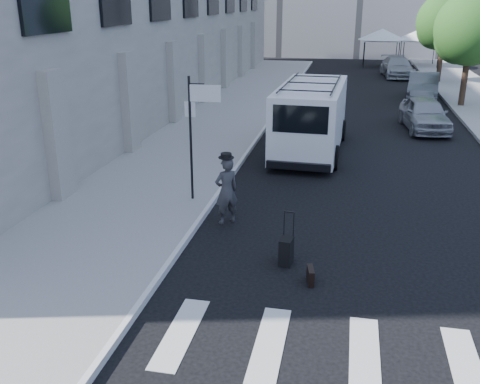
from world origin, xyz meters
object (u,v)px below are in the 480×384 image
at_px(cargo_van, 311,117).
at_px(parked_car_a, 425,114).
at_px(parked_car_b, 423,86).
at_px(suitcase, 286,251).
at_px(parked_car_c, 397,67).
at_px(briefcase, 310,276).
at_px(businessman, 226,191).

xyz_separation_m(cargo_van, parked_car_a, (4.73, 4.52, -0.59)).
xyz_separation_m(parked_car_a, parked_car_b, (0.81, 8.02, 0.04)).
bearing_deg(suitcase, parked_car_c, 87.57).
height_order(parked_car_a, parked_car_c, parked_car_c).
distance_m(briefcase, parked_car_c, 32.75).
distance_m(briefcase, parked_car_b, 23.42).
distance_m(businessman, parked_car_a, 13.70).
bearing_deg(parked_car_b, parked_car_c, 102.07).
bearing_deg(parked_car_c, parked_car_a, -95.77).
relative_size(businessman, parked_car_c, 0.35).
xyz_separation_m(briefcase, suitcase, (-0.61, 0.76, 0.15)).
relative_size(suitcase, parked_car_b, 0.25).
height_order(cargo_van, parked_car_b, cargo_van).
bearing_deg(businessman, suitcase, 92.46).
xyz_separation_m(cargo_van, parked_car_b, (5.54, 12.54, -0.55)).
bearing_deg(cargo_van, briefcase, -83.19).
xyz_separation_m(suitcase, parked_car_c, (4.49, 31.76, 0.42)).
relative_size(parked_car_b, parked_car_c, 0.92).
distance_m(parked_car_a, parked_car_b, 8.06).
height_order(briefcase, parked_car_a, parked_car_a).
bearing_deg(parked_car_a, suitcase, -113.75).
xyz_separation_m(businessman, parked_car_a, (6.31, 12.16, -0.16)).
height_order(businessman, parked_car_b, businessman).
relative_size(briefcase, cargo_van, 0.06).
relative_size(parked_car_a, parked_car_b, 0.92).
distance_m(briefcase, parked_car_a, 15.42).
height_order(businessman, briefcase, businessman).
height_order(suitcase, parked_car_b, parked_car_b).
bearing_deg(briefcase, parked_car_b, 67.47).
relative_size(briefcase, parked_car_c, 0.09).
distance_m(suitcase, parked_car_c, 32.07).
relative_size(suitcase, cargo_van, 0.17).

